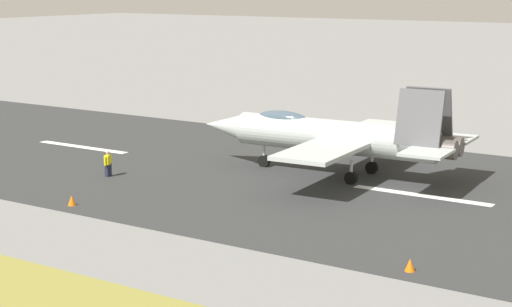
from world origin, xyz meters
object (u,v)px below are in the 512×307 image
Objects in this scene: fighter_jet at (333,135)px; marker_cone_mid at (72,201)px; crew_person at (108,164)px; marker_cone_near at (410,265)px.

fighter_jet is 31.25× the size of marker_cone_mid.
fighter_jet is 13.68m from crew_person.
marker_cone_near is at bearing 164.59° from crew_person.
crew_person reaches higher than marker_cone_near.
fighter_jet is 10.77× the size of crew_person.
fighter_jet is at bearing -145.79° from crew_person.
crew_person is at bearing -63.95° from marker_cone_mid.
marker_cone_mid is (8.28, 13.66, -2.20)m from fighter_jet.
marker_cone_near is (-21.87, 6.03, -0.52)m from crew_person.
crew_person is 2.90× the size of marker_cone_mid.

